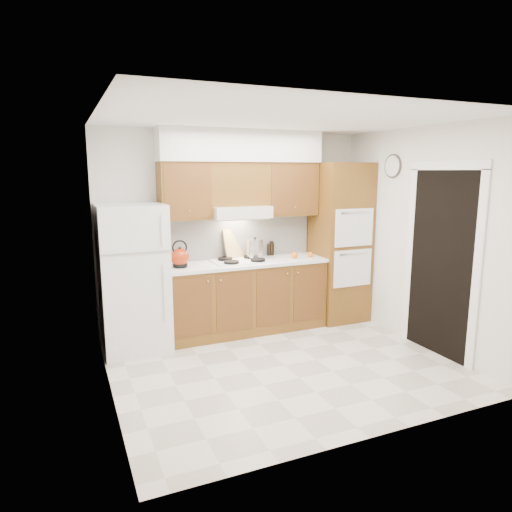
{
  "coord_description": "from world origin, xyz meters",
  "views": [
    {
      "loc": [
        -2.13,
        -4.17,
        2.09
      ],
      "look_at": [
        -0.15,
        0.45,
        1.15
      ],
      "focal_mm": 32.0,
      "sensor_mm": 36.0,
      "label": 1
    }
  ],
  "objects_px": {
    "oven_cabinet": "(339,243)",
    "stock_pot": "(255,248)",
    "fridge": "(133,278)",
    "kettle": "(180,258)"
  },
  "relations": [
    {
      "from": "kettle",
      "to": "stock_pot",
      "type": "bearing_deg",
      "value": -10.11
    },
    {
      "from": "oven_cabinet",
      "to": "fridge",
      "type": "bearing_deg",
      "value": -179.3
    },
    {
      "from": "kettle",
      "to": "stock_pot",
      "type": "distance_m",
      "value": 1.05
    },
    {
      "from": "oven_cabinet",
      "to": "kettle",
      "type": "distance_m",
      "value": 2.28
    },
    {
      "from": "fridge",
      "to": "oven_cabinet",
      "type": "xyz_separation_m",
      "value": [
        2.85,
        0.03,
        0.24
      ]
    },
    {
      "from": "oven_cabinet",
      "to": "stock_pot",
      "type": "relative_size",
      "value": 9.75
    },
    {
      "from": "oven_cabinet",
      "to": "stock_pot",
      "type": "bearing_deg",
      "value": 174.24
    },
    {
      "from": "stock_pot",
      "to": "fridge",
      "type": "bearing_deg",
      "value": -174.32
    },
    {
      "from": "fridge",
      "to": "kettle",
      "type": "xyz_separation_m",
      "value": [
        0.56,
        0.02,
        0.2
      ]
    },
    {
      "from": "fridge",
      "to": "kettle",
      "type": "relative_size",
      "value": 7.77
    }
  ]
}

